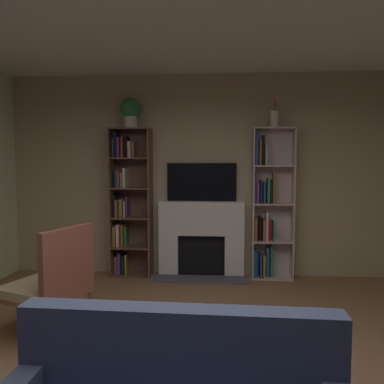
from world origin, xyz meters
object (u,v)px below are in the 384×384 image
(bookshelf_right, at_px, (268,208))
(coffee_table, at_px, (185,359))
(armchair, at_px, (52,282))
(vase_with_flowers, at_px, (274,118))
(bookshelf_left, at_px, (128,202))
(fireplace, at_px, (201,238))
(potted_plant, at_px, (130,111))
(tv, at_px, (202,182))

(bookshelf_right, bearing_deg, coffee_table, -105.98)
(armchair, bearing_deg, vase_with_flowers, 41.75)
(bookshelf_left, height_order, armchair, bookshelf_left)
(fireplace, xyz_separation_m, bookshelf_right, (0.93, -0.00, 0.43))
(vase_with_flowers, bearing_deg, fireplace, 176.93)
(potted_plant, bearing_deg, fireplace, 3.02)
(tv, xyz_separation_m, coffee_table, (0.05, -3.12, -0.99))
(bookshelf_left, bearing_deg, fireplace, 1.38)
(vase_with_flowers, xyz_separation_m, armchair, (-2.26, -2.02, -1.69))
(bookshelf_left, bearing_deg, vase_with_flowers, -0.77)
(fireplace, relative_size, bookshelf_right, 0.62)
(tv, height_order, vase_with_flowers, vase_with_flowers)
(potted_plant, height_order, vase_with_flowers, potted_plant)
(bookshelf_left, xyz_separation_m, vase_with_flowers, (2.04, -0.03, 1.16))
(bookshelf_left, distance_m, bookshelf_right, 1.98)
(bookshelf_right, bearing_deg, vase_with_flowers, -38.91)
(fireplace, xyz_separation_m, coffee_table, (0.05, -3.05, -0.20))
(tv, xyz_separation_m, bookshelf_left, (-1.05, -0.09, -0.28))
(fireplace, height_order, coffee_table, fireplace)
(tv, distance_m, armchair, 2.62)
(vase_with_flowers, height_order, armchair, vase_with_flowers)
(fireplace, bearing_deg, bookshelf_right, -0.16)
(coffee_table, bearing_deg, tv, 90.98)
(bookshelf_right, xyz_separation_m, armchair, (-2.20, -2.07, -0.46))
(bookshelf_left, bearing_deg, tv, 5.06)
(potted_plant, xyz_separation_m, armchair, (-0.28, -2.02, -1.80))
(bookshelf_right, distance_m, armchair, 3.05)
(potted_plant, height_order, armchair, potted_plant)
(fireplace, bearing_deg, bookshelf_left, -178.62)
(potted_plant, bearing_deg, bookshelf_left, 157.30)
(tv, bearing_deg, bookshelf_right, -4.35)
(vase_with_flowers, bearing_deg, armchair, -138.25)
(bookshelf_right, bearing_deg, fireplace, 179.84)
(bookshelf_left, relative_size, vase_with_flowers, 5.22)
(bookshelf_left, bearing_deg, bookshelf_right, 0.66)
(fireplace, bearing_deg, tv, 90.00)
(fireplace, relative_size, bookshelf_left, 0.62)
(fireplace, distance_m, coffee_table, 3.06)
(tv, xyz_separation_m, bookshelf_right, (0.93, -0.07, -0.36))
(fireplace, distance_m, potted_plant, 2.03)
(coffee_table, bearing_deg, potted_plant, 109.16)
(bookshelf_left, distance_m, vase_with_flowers, 2.35)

